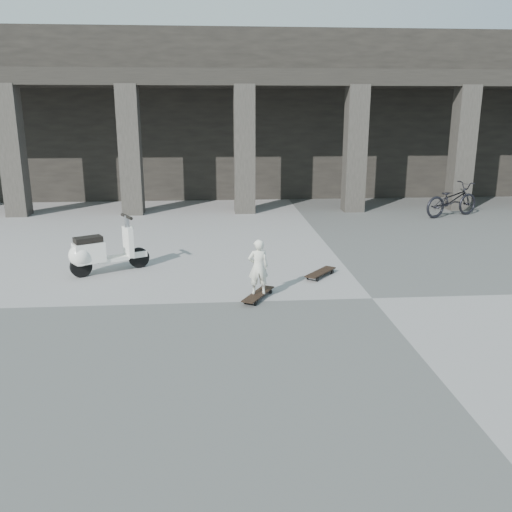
{
  "coord_description": "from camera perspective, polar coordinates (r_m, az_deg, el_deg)",
  "views": [
    {
      "loc": [
        -2.77,
        -8.91,
        3.26
      ],
      "look_at": [
        -2.03,
        0.64,
        0.65
      ],
      "focal_mm": 38.0,
      "sensor_mm": 36.0,
      "label": 1
    }
  ],
  "objects": [
    {
      "name": "skateboard_spare",
      "position": [
        10.94,
        6.8,
        -1.76
      ],
      "size": [
        0.75,
        0.84,
        0.11
      ],
      "rotation": [
        0.0,
        0.0,
        0.88
      ],
      "color": "black",
      "rests_on": "ground"
    },
    {
      "name": "colonnade",
      "position": [
        22.85,
        2.6,
        14.63
      ],
      "size": [
        28.0,
        8.82,
        6.0
      ],
      "color": "black",
      "rests_on": "ground"
    },
    {
      "name": "ground",
      "position": [
        9.89,
        12.12,
        -4.38
      ],
      "size": [
        90.0,
        90.0,
        0.0
      ],
      "primitive_type": "plane",
      "color": "#535350",
      "rests_on": "ground"
    },
    {
      "name": "scooter",
      "position": [
        11.38,
        -16.49,
        0.34
      ],
      "size": [
        1.51,
        0.97,
        1.16
      ],
      "rotation": [
        0.0,
        0.0,
        0.51
      ],
      "color": "black",
      "rests_on": "ground"
    },
    {
      "name": "child",
      "position": [
        9.47,
        0.23,
        -1.15
      ],
      "size": [
        0.37,
        0.26,
        0.99
      ],
      "primitive_type": "imported",
      "rotation": [
        0.0,
        0.0,
        3.2
      ],
      "color": "white",
      "rests_on": "longboard"
    },
    {
      "name": "bicycle",
      "position": [
        18.02,
        19.91,
        5.6
      ],
      "size": [
        2.13,
        1.4,
        1.06
      ],
      "primitive_type": "imported",
      "rotation": [
        0.0,
        0.0,
        1.95
      ],
      "color": "black",
      "rests_on": "ground"
    },
    {
      "name": "longboard",
      "position": [
        9.63,
        0.23,
        -4.08
      ],
      "size": [
        0.66,
        0.95,
        0.1
      ],
      "rotation": [
        0.0,
        0.0,
        1.07
      ],
      "color": "black",
      "rests_on": "ground"
    }
  ]
}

